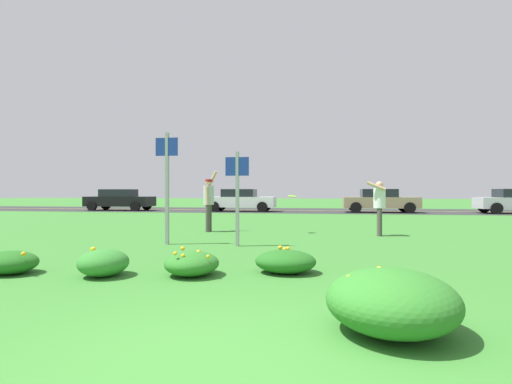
# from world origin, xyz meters

# --- Properties ---
(ground_plane) EXTENTS (120.00, 120.00, 0.00)m
(ground_plane) POSITION_xyz_m (0.00, 12.34, 0.00)
(ground_plane) COLOR #387A2D
(highway_strip) EXTENTS (120.00, 7.81, 0.01)m
(highway_strip) POSITION_xyz_m (0.00, 24.67, 0.00)
(highway_strip) COLOR #2D2D30
(highway_strip) RESTS_ON ground
(highway_center_stripe) EXTENTS (120.00, 0.16, 0.00)m
(highway_center_stripe) POSITION_xyz_m (0.00, 24.67, 0.01)
(highway_center_stripe) COLOR yellow
(highway_center_stripe) RESTS_ON ground
(daylily_clump_front_left) EXTENTS (1.20, 1.29, 0.58)m
(daylily_clump_front_left) POSITION_xyz_m (1.41, 1.05, 0.29)
(daylily_clump_front_left) COLOR #2D7526
(daylily_clump_front_left) RESTS_ON ground
(daylily_clump_mid_left) EXTENTS (0.97, 0.87, 0.41)m
(daylily_clump_mid_left) POSITION_xyz_m (0.22, 3.59, 0.18)
(daylily_clump_mid_left) COLOR #23661E
(daylily_clump_mid_left) RESTS_ON ground
(daylily_clump_near_camera) EXTENTS (0.83, 0.91, 0.42)m
(daylily_clump_near_camera) POSITION_xyz_m (-1.19, 3.16, 0.18)
(daylily_clump_near_camera) COLOR #2D7526
(daylily_clump_near_camera) RESTS_ON ground
(daylily_clump_mid_center) EXTENTS (0.88, 0.75, 0.38)m
(daylily_clump_mid_center) POSITION_xyz_m (-4.06, 2.83, 0.18)
(daylily_clump_mid_center) COLOR #23661E
(daylily_clump_mid_center) RESTS_ON ground
(daylily_clump_mid_right) EXTENTS (0.75, 0.80, 0.44)m
(daylily_clump_mid_right) POSITION_xyz_m (-2.51, 2.90, 0.21)
(daylily_clump_mid_right) COLOR #337F2D
(daylily_clump_mid_right) RESTS_ON ground
(sign_post_near_path) EXTENTS (0.56, 0.10, 2.74)m
(sign_post_near_path) POSITION_xyz_m (-2.94, 6.57, 1.65)
(sign_post_near_path) COLOR #93969B
(sign_post_near_path) RESTS_ON ground
(sign_post_by_roadside) EXTENTS (0.56, 0.10, 2.24)m
(sign_post_by_roadside) POSITION_xyz_m (-1.17, 6.51, 1.36)
(sign_post_by_roadside) COLOR #93969B
(sign_post_by_roadside) RESTS_ON ground
(person_thrower_red_cap_gray_shirt) EXTENTS (0.41, 0.50, 1.98)m
(person_thrower_red_cap_gray_shirt) POSITION_xyz_m (-2.79, 9.75, 1.04)
(person_thrower_red_cap_gray_shirt) COLOR #B2B2B7
(person_thrower_red_cap_gray_shirt) RESTS_ON ground
(person_catcher_white_shirt) EXTENTS (0.56, 0.50, 1.59)m
(person_catcher_white_shirt) POSITION_xyz_m (2.46, 9.34, 0.95)
(person_catcher_white_shirt) COLOR silver
(person_catcher_white_shirt) RESTS_ON ground
(frisbee_lime) EXTENTS (0.28, 0.28, 0.09)m
(frisbee_lime) POSITION_xyz_m (-0.10, 9.67, 1.15)
(frisbee_lime) COLOR #8CD133
(car_black_leftmost) EXTENTS (4.50, 2.00, 1.45)m
(car_black_leftmost) POSITION_xyz_m (-12.85, 22.91, 0.74)
(car_black_leftmost) COLOR black
(car_black_leftmost) RESTS_ON ground
(car_white_center_left) EXTENTS (4.50, 2.00, 1.45)m
(car_white_center_left) POSITION_xyz_m (-4.39, 22.91, 0.74)
(car_white_center_left) COLOR silver
(car_white_center_left) RESTS_ON ground
(car_tan_center_right) EXTENTS (4.50, 2.00, 1.45)m
(car_tan_center_right) POSITION_xyz_m (4.41, 22.91, 0.74)
(car_tan_center_right) COLOR #937F60
(car_tan_center_right) RESTS_ON ground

